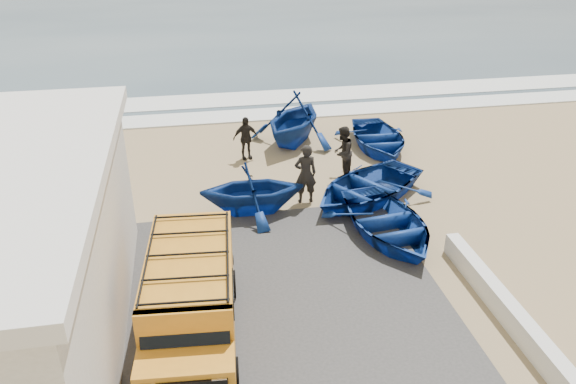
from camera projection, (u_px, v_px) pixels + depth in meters
ground at (270, 269)px, 14.62m from camera, size 160.00×160.00×0.00m
slab at (195, 329)px, 12.54m from camera, size 12.00×10.00×0.05m
surf_line at (229, 116)px, 25.12m from camera, size 180.00×1.60×0.06m
surf_wash at (225, 100)px, 27.31m from camera, size 180.00×2.20×0.04m
parapet at (508, 312)px, 12.67m from camera, size 0.35×6.00×0.55m
van at (191, 295)px, 11.92m from camera, size 2.18×4.79×2.00m
boat_near_left at (387, 222)px, 15.93m from camera, size 3.49×4.52×0.86m
boat_near_right at (366, 187)px, 17.91m from camera, size 5.39×5.02×0.91m
boat_mid_left at (252, 189)px, 16.94m from camera, size 3.21×2.79×1.66m
boat_mid_right at (378, 138)px, 21.73m from camera, size 3.05×4.15×0.83m
boat_far_left at (293, 118)px, 21.97m from camera, size 4.96×5.12×2.06m
fisherman_front at (305, 174)px, 17.54m from camera, size 0.72×0.48×1.95m
fisherman_middle at (343, 152)px, 19.25m from camera, size 1.07×1.12×1.82m
fisherman_back at (246, 138)px, 20.68m from camera, size 1.01×0.57×1.63m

